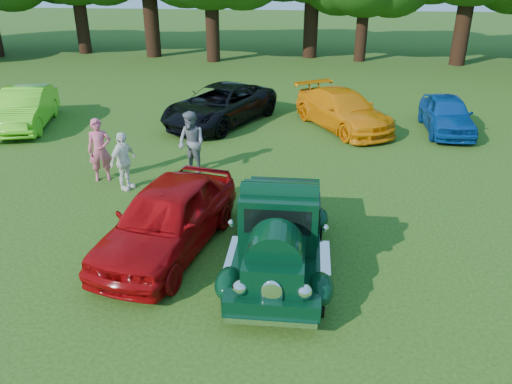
# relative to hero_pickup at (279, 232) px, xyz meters

# --- Properties ---
(ground) EXTENTS (120.00, 120.00, 0.00)m
(ground) POSITION_rel_hero_pickup_xyz_m (-0.54, 0.46, -0.77)
(ground) COLOR #1E4510
(ground) RESTS_ON ground
(hero_pickup) EXTENTS (2.11, 4.54, 1.77)m
(hero_pickup) POSITION_rel_hero_pickup_xyz_m (0.00, 0.00, 0.00)
(hero_pickup) COLOR black
(hero_pickup) RESTS_ON ground
(red_convertible) EXTENTS (2.70, 4.75, 1.52)m
(red_convertible) POSITION_rel_hero_pickup_xyz_m (-2.43, 0.39, -0.01)
(red_convertible) COLOR #9B0609
(red_convertible) RESTS_ON ground
(back_car_lime) EXTENTS (2.61, 4.67, 1.46)m
(back_car_lime) POSITION_rel_hero_pickup_xyz_m (-10.12, 8.54, -0.04)
(back_car_lime) COLOR #5BD51C
(back_car_lime) RESTS_ON ground
(back_car_black) EXTENTS (4.45, 5.78, 1.46)m
(back_car_black) POSITION_rel_hero_pickup_xyz_m (-2.90, 9.79, -0.04)
(back_car_black) COLOR black
(back_car_black) RESTS_ON ground
(back_car_orange) EXTENTS (4.11, 5.12, 1.39)m
(back_car_orange) POSITION_rel_hero_pickup_xyz_m (1.78, 9.69, -0.07)
(back_car_orange) COLOR orange
(back_car_orange) RESTS_ON ground
(back_car_blue) EXTENTS (1.65, 3.92, 1.32)m
(back_car_blue) POSITION_rel_hero_pickup_xyz_m (5.56, 9.64, -0.11)
(back_car_blue) COLOR navy
(back_car_blue) RESTS_ON ground
(spectator_pink) EXTENTS (0.77, 0.64, 1.82)m
(spectator_pink) POSITION_rel_hero_pickup_xyz_m (-5.33, 3.94, 0.14)
(spectator_pink) COLOR #CB536C
(spectator_pink) RESTS_ON ground
(spectator_grey) EXTENTS (1.14, 1.10, 1.85)m
(spectator_grey) POSITION_rel_hero_pickup_xyz_m (-2.88, 4.76, 0.16)
(spectator_grey) COLOR slate
(spectator_grey) RESTS_ON ground
(spectator_white) EXTENTS (0.72, 1.04, 1.63)m
(spectator_white) POSITION_rel_hero_pickup_xyz_m (-4.47, 3.39, 0.05)
(spectator_white) COLOR white
(spectator_white) RESTS_ON ground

